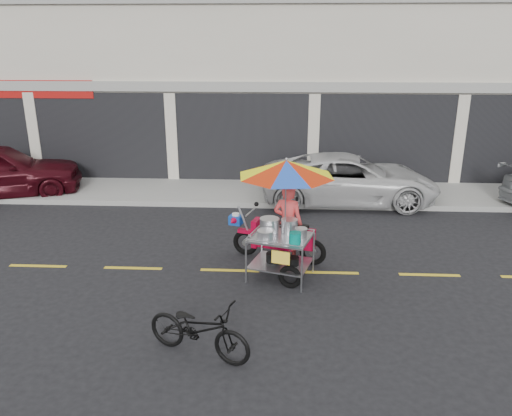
{
  "coord_description": "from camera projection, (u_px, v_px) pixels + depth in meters",
  "views": [
    {
      "loc": [
        -0.99,
        -9.17,
        4.43
      ],
      "look_at": [
        -1.5,
        0.6,
        1.15
      ],
      "focal_mm": 35.0,
      "sensor_mm": 36.0,
      "label": 1
    }
  ],
  "objects": [
    {
      "name": "near_bicycle",
      "position": [
        199.0,
        329.0,
        7.28
      ],
      "size": [
        1.78,
        1.17,
        0.88
      ],
      "primitive_type": "imported",
      "rotation": [
        0.0,
        0.0,
        1.19
      ],
      "color": "black",
      "rests_on": "ground"
    },
    {
      "name": "white_pickup",
      "position": [
        349.0,
        179.0,
        14.22
      ],
      "size": [
        5.01,
        2.34,
        1.39
      ],
      "primitive_type": "imported",
      "rotation": [
        0.0,
        0.0,
        1.58
      ],
      "color": "silver",
      "rests_on": "ground"
    },
    {
      "name": "food_vendor_rig",
      "position": [
        285.0,
        200.0,
        9.68
      ],
      "size": [
        2.37,
        2.37,
        2.41
      ],
      "rotation": [
        0.0,
        0.0,
        -0.3
      ],
      "color": "black",
      "rests_on": "ground"
    },
    {
      "name": "shophouse_block",
      "position": [
        385.0,
        47.0,
        18.58
      ],
      "size": [
        36.0,
        8.11,
        10.4
      ],
      "color": "beige",
      "rests_on": "ground"
    },
    {
      "name": "centerline",
      "position": [
        329.0,
        273.0,
        10.04
      ],
      "size": [
        42.0,
        0.1,
        0.01
      ],
      "primitive_type": "cube",
      "color": "gold",
      "rests_on": "ground"
    },
    {
      "name": "ground",
      "position": [
        329.0,
        273.0,
        10.04
      ],
      "size": [
        90.0,
        90.0,
        0.0
      ],
      "primitive_type": "plane",
      "color": "black"
    },
    {
      "name": "sidewalk",
      "position": [
        313.0,
        191.0,
        15.23
      ],
      "size": [
        45.0,
        3.0,
        0.15
      ],
      "primitive_type": "cube",
      "color": "gray",
      "rests_on": "ground"
    }
  ]
}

